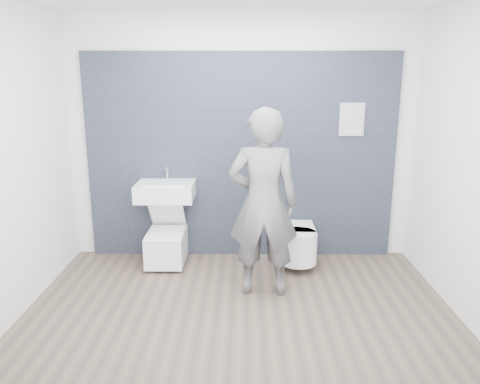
{
  "coord_description": "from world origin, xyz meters",
  "views": [
    {
      "loc": [
        0.05,
        -3.94,
        2.15
      ],
      "look_at": [
        0.0,
        0.6,
        1.0
      ],
      "focal_mm": 35.0,
      "sensor_mm": 36.0,
      "label": 1
    }
  ],
  "objects_px": {
    "washbasin": "(165,191)",
    "visitor": "(263,203)",
    "toilet_square": "(167,244)",
    "toilet_rounded": "(297,243)"
  },
  "relations": [
    {
      "from": "washbasin",
      "to": "visitor",
      "type": "distance_m",
      "value": 1.33
    },
    {
      "from": "toilet_square",
      "to": "washbasin",
      "type": "bearing_deg",
      "value": 90.0
    },
    {
      "from": "toilet_rounded",
      "to": "visitor",
      "type": "relative_size",
      "value": 0.37
    },
    {
      "from": "washbasin",
      "to": "visitor",
      "type": "height_order",
      "value": "visitor"
    },
    {
      "from": "toilet_square",
      "to": "visitor",
      "type": "bearing_deg",
      "value": -33.42
    },
    {
      "from": "toilet_square",
      "to": "visitor",
      "type": "relative_size",
      "value": 0.39
    },
    {
      "from": "washbasin",
      "to": "visitor",
      "type": "relative_size",
      "value": 0.35
    },
    {
      "from": "washbasin",
      "to": "toilet_square",
      "type": "bearing_deg",
      "value": -90.0
    },
    {
      "from": "washbasin",
      "to": "visitor",
      "type": "bearing_deg",
      "value": -35.53
    },
    {
      "from": "toilet_rounded",
      "to": "visitor",
      "type": "bearing_deg",
      "value": -122.42
    }
  ]
}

